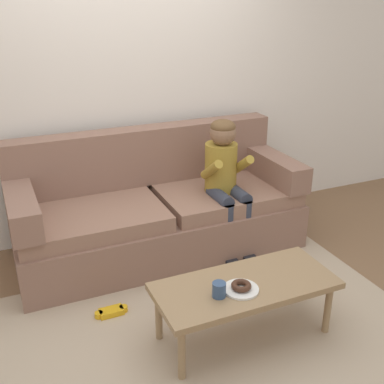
% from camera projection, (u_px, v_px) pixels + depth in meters
% --- Properties ---
extents(ground, '(10.00, 10.00, 0.00)m').
position_uv_depth(ground, '(192.00, 305.00, 3.32)').
color(ground, brown).
extents(wall_back, '(8.00, 0.10, 2.80)m').
position_uv_depth(wall_back, '(124.00, 72.00, 3.96)').
color(wall_back, silver).
rests_on(wall_back, ground).
extents(area_rug, '(2.67, 1.71, 0.01)m').
position_uv_depth(area_rug, '(208.00, 326.00, 3.11)').
color(area_rug, tan).
rests_on(area_rug, ground).
extents(couch, '(2.29, 0.90, 0.98)m').
position_uv_depth(couch, '(157.00, 211.00, 3.93)').
color(couch, '#846051').
rests_on(couch, ground).
extents(coffee_table, '(1.11, 0.49, 0.39)m').
position_uv_depth(coffee_table, '(245.00, 289.00, 2.89)').
color(coffee_table, '#937551').
rests_on(coffee_table, ground).
extents(person_child, '(0.34, 0.58, 1.10)m').
position_uv_depth(person_child, '(225.00, 174.00, 3.81)').
color(person_child, olive).
rests_on(person_child, ground).
extents(plate, '(0.21, 0.21, 0.01)m').
position_uv_depth(plate, '(241.00, 289.00, 2.80)').
color(plate, white).
rests_on(plate, coffee_table).
extents(donut, '(0.13, 0.13, 0.04)m').
position_uv_depth(donut, '(241.00, 286.00, 2.79)').
color(donut, '#422619').
rests_on(donut, plate).
extents(mug, '(0.08, 0.08, 0.09)m').
position_uv_depth(mug, '(219.00, 290.00, 2.73)').
color(mug, '#334C72').
rests_on(mug, coffee_table).
extents(toy_controller, '(0.23, 0.09, 0.05)m').
position_uv_depth(toy_controller, '(111.00, 312.00, 3.21)').
color(toy_controller, gold).
rests_on(toy_controller, ground).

